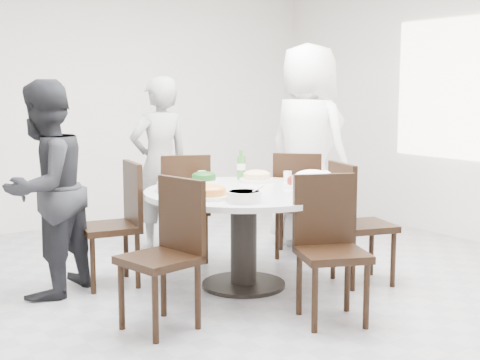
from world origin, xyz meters
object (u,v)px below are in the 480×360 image
chair_n (184,207)px  diner_right (308,146)px  dining_table (244,239)px  diner_left (45,189)px  soup_bowl (244,197)px  chair_ne (298,204)px  diner_middle (160,165)px  chair_s (333,251)px  chair_sw (159,256)px  rice_bowl (312,185)px  chair_nw (109,225)px  chair_se (363,223)px  beverage_bottle (241,165)px

chair_n → diner_right: size_ratio=0.49×
dining_table → diner_right: size_ratio=0.78×
chair_n → diner_left: (-1.32, -0.33, 0.31)m
diner_right → soup_bowl: diner_right is taller
chair_ne → diner_left: size_ratio=0.60×
diner_middle → diner_left: bearing=29.2°
chair_n → chair_s: (0.04, -1.92, 0.00)m
chair_sw → soup_bowl: 0.73m
chair_n → chair_s: bearing=113.0°
diner_middle → rice_bowl: bearing=99.3°
dining_table → chair_nw: chair_nw is taller
chair_se → rice_bowl: bearing=103.5°
dining_table → diner_middle: (0.00, 1.39, 0.43)m
chair_s → soup_bowl: size_ratio=3.99×
chair_ne → chair_nw: (-1.78, 0.08, 0.00)m
dining_table → chair_nw: bearing=144.5°
diner_left → soup_bowl: bearing=98.7°
chair_sw → chair_s: (0.99, -0.50, 0.00)m
diner_left → soup_bowl: 1.48m
chair_sw → rice_bowl: size_ratio=3.17×
chair_se → diner_left: diner_left is taller
chair_sw → rice_bowl: (1.28, 0.05, 0.34)m
chair_nw → beverage_bottle: size_ratio=3.83×
diner_right → soup_bowl: (-1.53, -1.19, -0.17)m
beverage_bottle → diner_left: bearing=175.4°
chair_n → chair_se: 1.61m
dining_table → chair_se: chair_se is taller
diner_right → diner_middle: size_ratio=1.19×
chair_n → diner_middle: bearing=-67.6°
dining_table → diner_right: bearing=31.2°
soup_bowl → diner_middle: bearing=80.9°
diner_middle → diner_right: bearing=151.9°
chair_n → chair_sw: 1.71m
chair_sw → diner_right: diner_right is taller
diner_left → rice_bowl: diner_left is taller
diner_left → beverage_bottle: size_ratio=6.35×
chair_nw → rice_bowl: size_ratio=3.17×
chair_s → diner_left: 2.11m
chair_ne → chair_n: (-0.94, 0.44, 0.00)m
chair_sw → beverage_bottle: beverage_bottle is taller
chair_nw → chair_s: bearing=38.6°
chair_ne → chair_n: same height
chair_sw → soup_bowl: bearing=80.4°
diner_right → diner_middle: (-1.24, 0.64, -0.15)m
diner_middle → chair_s: bearing=90.1°
chair_nw → diner_left: bearing=-84.1°
chair_nw → chair_sw: 1.07m
chair_se → diner_middle: size_ratio=0.59×
diner_right → rice_bowl: bearing=133.0°
dining_table → diner_middle: size_ratio=0.93×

